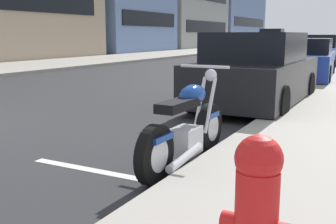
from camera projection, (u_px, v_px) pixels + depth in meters
The scene contains 9 objects.
sidewalk_far_curb at pixel (61, 63), 20.06m from camera, with size 120.00×5.00×0.14m, color gray.
parking_stall_stripe at pixel (115, 174), 4.32m from camera, with size 0.12×2.20×0.01m, color silver.
parked_motorcycle at pixel (187, 129), 4.57m from camera, with size 1.98×0.62×1.10m.
parked_car_far_down_curb at pixel (256, 72), 8.36m from camera, with size 4.07×1.84×1.50m.
parked_car_at_intersection at pixel (302, 60), 13.11m from camera, with size 4.73×2.18×1.34m.
parked_car_behind_motorcycle at pixel (321, 52), 18.55m from camera, with size 4.40×2.02×1.45m.
crossing_truck at pixel (279, 41), 36.32m from camera, with size 2.22×4.98×1.97m.
fire_hydrant at pixel (257, 211), 2.05m from camera, with size 0.24×0.36×0.84m.
townhouse_near_left at pixel (160, 0), 44.08m from camera, with size 12.39×11.37×10.16m.
Camera 1 is at (-3.39, -6.68, 1.46)m, focal length 43.76 mm.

